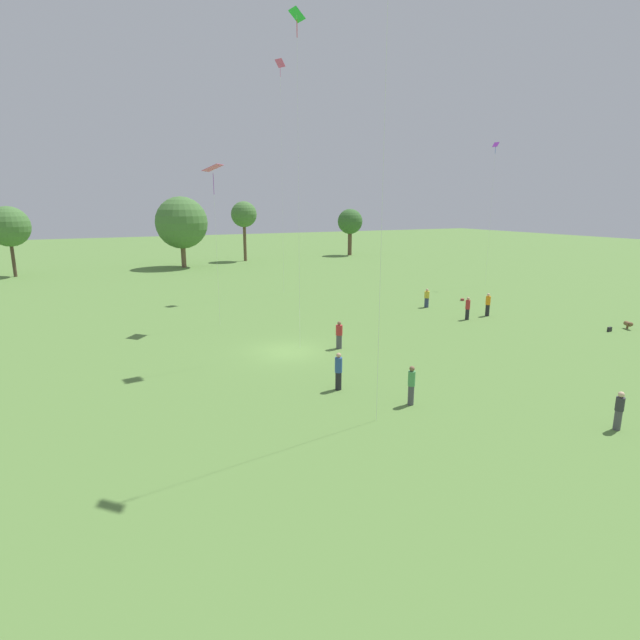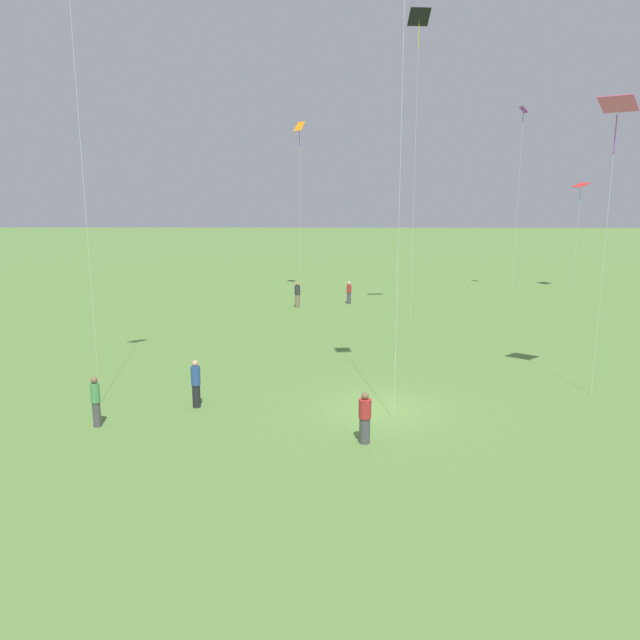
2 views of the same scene
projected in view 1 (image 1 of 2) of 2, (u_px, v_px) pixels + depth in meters
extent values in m
plane|color=#5B843D|center=(287.00, 351.00, 30.71)|extent=(240.00, 240.00, 0.00)
cylinder|color=brown|center=(13.00, 259.00, 61.81)|extent=(0.41, 0.41, 4.34)
sphere|color=#477538|center=(9.00, 226.00, 60.90)|extent=(4.90, 4.90, 4.90)
cylinder|color=brown|center=(183.00, 255.00, 71.16)|extent=(0.67, 0.67, 3.58)
sphere|color=#477538|center=(181.00, 223.00, 70.13)|extent=(7.24, 7.24, 7.24)
cylinder|color=brown|center=(245.00, 243.00, 78.95)|extent=(0.49, 0.49, 5.79)
sphere|color=#477538|center=(244.00, 214.00, 77.95)|extent=(4.00, 4.00, 4.00)
cylinder|color=brown|center=(350.00, 243.00, 88.05)|extent=(0.70, 0.70, 4.26)
sphere|color=#38662D|center=(350.00, 221.00, 87.20)|extent=(4.33, 4.33, 4.33)
cylinder|color=#232328|center=(338.00, 381.00, 24.31)|extent=(0.40, 0.40, 0.89)
cylinder|color=#2D5193|center=(339.00, 365.00, 24.13)|extent=(0.47, 0.47, 0.74)
sphere|color=tan|center=(339.00, 355.00, 24.02)|extent=(0.24, 0.24, 0.24)
cylinder|color=#4C4C51|center=(618.00, 420.00, 19.99)|extent=(0.37, 0.37, 0.82)
cylinder|color=#333338|center=(620.00, 404.00, 19.83)|extent=(0.44, 0.44, 0.56)
sphere|color=beige|center=(621.00, 395.00, 19.74)|extent=(0.24, 0.24, 0.24)
cylinder|color=#232328|center=(467.00, 314.00, 39.06)|extent=(0.42, 0.42, 0.84)
cylinder|color=#B72D2D|center=(468.00, 305.00, 38.89)|extent=(0.50, 0.50, 0.71)
sphere|color=tan|center=(468.00, 299.00, 38.78)|extent=(0.24, 0.24, 0.24)
cylinder|color=#333D5B|center=(427.00, 303.00, 43.75)|extent=(0.52, 0.52, 0.83)
cylinder|color=gold|center=(427.00, 295.00, 43.59)|extent=(0.61, 0.61, 0.59)
sphere|color=tan|center=(427.00, 290.00, 43.49)|extent=(0.24, 0.24, 0.24)
cylinder|color=#4C4C51|center=(339.00, 342.00, 31.25)|extent=(0.50, 0.50, 0.87)
cylinder|color=#B72D2D|center=(339.00, 330.00, 31.08)|extent=(0.59, 0.59, 0.63)
sphere|color=brown|center=(339.00, 323.00, 30.98)|extent=(0.24, 0.24, 0.24)
cylinder|color=#232328|center=(487.00, 310.00, 40.35)|extent=(0.45, 0.45, 0.93)
cylinder|color=orange|center=(488.00, 300.00, 40.17)|extent=(0.53, 0.53, 0.70)
sphere|color=beige|center=(489.00, 295.00, 40.06)|extent=(0.24, 0.24, 0.24)
cylinder|color=#4C4C51|center=(411.00, 395.00, 22.48)|extent=(0.34, 0.34, 0.90)
cylinder|color=#4C9956|center=(412.00, 378.00, 22.30)|extent=(0.39, 0.39, 0.68)
sphere|color=brown|center=(412.00, 369.00, 22.19)|extent=(0.24, 0.24, 0.24)
cylinder|color=silver|center=(383.00, 179.00, 18.73)|extent=(0.01, 0.01, 19.56)
cube|color=#E54C99|center=(213.00, 168.00, 34.97)|extent=(1.71, 1.72, 0.48)
cylinder|color=purple|center=(214.00, 184.00, 35.22)|extent=(0.04, 0.04, 1.44)
cylinder|color=silver|center=(217.00, 249.00, 36.26)|extent=(0.01, 0.01, 11.34)
cube|color=#E54C99|center=(280.00, 63.00, 45.86)|extent=(0.91, 1.00, 0.62)
cylinder|color=#E54C99|center=(280.00, 71.00, 46.02)|extent=(0.04, 0.04, 0.92)
cylinder|color=silver|center=(282.00, 184.00, 48.30)|extent=(0.01, 0.01, 21.51)
cube|color=purple|center=(496.00, 144.00, 52.63)|extent=(0.50, 0.67, 0.50)
cylinder|color=blue|center=(495.00, 150.00, 52.75)|extent=(0.04, 0.04, 0.75)
cylinder|color=silver|center=(490.00, 217.00, 54.33)|extent=(0.01, 0.01, 14.99)
cube|color=green|center=(297.00, 14.00, 27.18)|extent=(0.75, 0.89, 0.54)
cylinder|color=red|center=(297.00, 28.00, 27.33)|extent=(0.04, 0.04, 0.89)
cylinder|color=silver|center=(299.00, 193.00, 29.33)|extent=(0.01, 0.01, 18.93)
cylinder|color=brown|center=(628.00, 324.00, 36.21)|extent=(0.52, 0.62, 0.32)
sphere|color=brown|center=(631.00, 324.00, 35.84)|extent=(0.29, 0.29, 0.29)
cylinder|color=brown|center=(627.00, 327.00, 36.27)|extent=(0.14, 0.14, 0.21)
cube|color=#262628|center=(610.00, 329.00, 35.48)|extent=(0.38, 0.21, 0.32)
cube|color=#933833|center=(462.00, 300.00, 46.84)|extent=(0.38, 0.40, 0.20)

